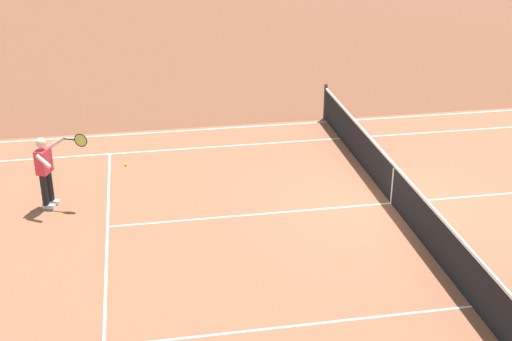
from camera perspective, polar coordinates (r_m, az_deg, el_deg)
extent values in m
plane|color=brown|center=(16.41, 10.93, -2.63)|extent=(60.00, 60.00, 0.00)
cube|color=#935138|center=(16.41, 10.93, -2.62)|extent=(24.20, 11.40, 0.00)
cube|color=white|center=(21.19, 5.81, 3.96)|extent=(23.80, 0.05, 0.01)
cube|color=white|center=(19.95, 6.87, 2.60)|extent=(23.80, 0.05, 0.01)
cube|color=white|center=(13.20, 17.16, -10.49)|extent=(23.80, 0.05, 0.01)
cube|color=white|center=(15.45, -11.97, -4.49)|extent=(0.05, 8.22, 0.01)
cube|color=white|center=(16.41, 10.93, -2.62)|extent=(12.80, 0.05, 0.01)
cylinder|color=#2D2D33|center=(21.29, 5.65, 5.59)|extent=(0.10, 0.10, 1.08)
cube|color=black|center=(16.22, 11.05, -1.24)|extent=(0.02, 11.60, 0.88)
cube|color=white|center=(16.01, 11.19, 0.41)|extent=(0.04, 11.60, 0.06)
cube|color=white|center=(16.22, 11.05, -1.24)|extent=(0.04, 0.06, 0.88)
cylinder|color=black|center=(16.41, -16.81, -1.52)|extent=(0.15, 0.15, 0.74)
cube|color=white|center=(16.55, -16.46, -2.80)|extent=(0.30, 0.21, 0.09)
cylinder|color=black|center=(16.60, -16.41, -1.17)|extent=(0.15, 0.15, 0.74)
cube|color=white|center=(16.74, -16.07, -2.45)|extent=(0.30, 0.21, 0.09)
cube|color=#E03342|center=(16.25, -16.88, 0.73)|extent=(0.37, 0.44, 0.56)
sphere|color=beige|center=(16.09, -17.06, 2.15)|extent=(0.23, 0.23, 0.23)
cylinder|color=beige|center=(15.89, -16.87, 0.71)|extent=(0.36, 0.34, 0.26)
cylinder|color=beige|center=(16.26, -16.01, 2.12)|extent=(0.42, 0.12, 0.30)
cylinder|color=#232326|center=(16.12, -14.97, 2.48)|extent=(0.27, 0.15, 0.04)
torus|color=#232326|center=(15.99, -14.05, 2.40)|extent=(0.30, 0.15, 0.31)
cylinder|color=#C6D84C|center=(15.99, -14.05, 2.40)|extent=(0.25, 0.11, 0.27)
sphere|color=#CCE01E|center=(18.34, -10.53, 0.47)|extent=(0.07, 0.07, 0.07)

